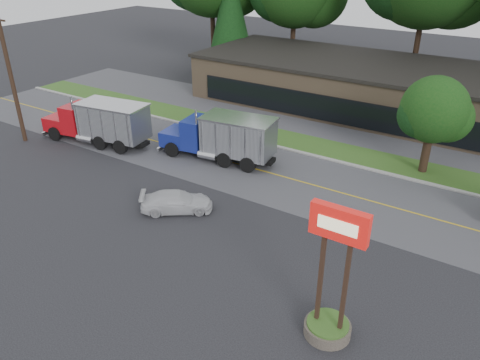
# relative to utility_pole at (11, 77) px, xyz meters

# --- Properties ---
(ground) EXTENTS (140.00, 140.00, 0.00)m
(ground) POSITION_rel_utility_pole_xyz_m (18.00, -3.50, -5.09)
(ground) COLOR #35353B
(ground) RESTS_ON ground
(road) EXTENTS (60.00, 8.00, 0.02)m
(road) POSITION_rel_utility_pole_xyz_m (18.00, 5.50, -5.09)
(road) COLOR slate
(road) RESTS_ON ground
(center_line) EXTENTS (60.00, 0.12, 0.01)m
(center_line) POSITION_rel_utility_pole_xyz_m (18.00, 5.50, -5.09)
(center_line) COLOR gold
(center_line) RESTS_ON ground
(curb) EXTENTS (60.00, 0.30, 0.12)m
(curb) POSITION_rel_utility_pole_xyz_m (18.00, 9.70, -5.09)
(curb) COLOR #9E9E99
(curb) RESTS_ON ground
(grass_verge) EXTENTS (60.00, 3.40, 0.03)m
(grass_verge) POSITION_rel_utility_pole_xyz_m (18.00, 11.50, -5.09)
(grass_verge) COLOR #2E561D
(grass_verge) RESTS_ON ground
(far_parking) EXTENTS (60.00, 7.00, 0.02)m
(far_parking) POSITION_rel_utility_pole_xyz_m (18.00, 16.50, -5.09)
(far_parking) COLOR slate
(far_parking) RESTS_ON ground
(strip_mall) EXTENTS (32.00, 12.00, 4.00)m
(strip_mall) POSITION_rel_utility_pole_xyz_m (20.00, 22.50, -3.09)
(strip_mall) COLOR #8B7055
(strip_mall) RESTS_ON ground
(utility_pole) EXTENTS (1.60, 0.32, 10.00)m
(utility_pole) POSITION_rel_utility_pole_xyz_m (0.00, 0.00, 0.00)
(utility_pole) COLOR #382619
(utility_pole) RESTS_ON ground
(bilo_sign) EXTENTS (2.20, 1.90, 5.95)m
(bilo_sign) POSITION_rel_utility_pole_xyz_m (28.50, -6.00, -3.07)
(bilo_sign) COLOR #6B6054
(bilo_sign) RESTS_ON ground
(evergreen_left) EXTENTS (5.54, 5.54, 12.59)m
(evergreen_left) POSITION_rel_utility_pole_xyz_m (2.00, 26.50, 1.83)
(evergreen_left) COLOR #382619
(evergreen_left) RESTS_ON ground
(tree_verge) EXTENTS (4.66, 4.39, 6.65)m
(tree_verge) POSITION_rel_utility_pole_xyz_m (28.07, 11.56, -0.86)
(tree_verge) COLOR #382619
(tree_verge) RESTS_ON ground
(dump_truck_red) EXTENTS (9.21, 3.83, 3.36)m
(dump_truck_red) POSITION_rel_utility_pole_xyz_m (5.66, 3.04, -3.28)
(dump_truck_red) COLOR black
(dump_truck_red) RESTS_ON ground
(dump_truck_blue) EXTENTS (8.82, 3.70, 3.36)m
(dump_truck_blue) POSITION_rel_utility_pole_xyz_m (15.36, 5.63, -3.29)
(dump_truck_blue) COLOR black
(dump_truck_blue) RESTS_ON ground
(rally_car) EXTENTS (4.37, 3.87, 1.21)m
(rally_car) POSITION_rel_utility_pole_xyz_m (17.13, -1.79, -4.49)
(rally_car) COLOR silver
(rally_car) RESTS_ON ground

